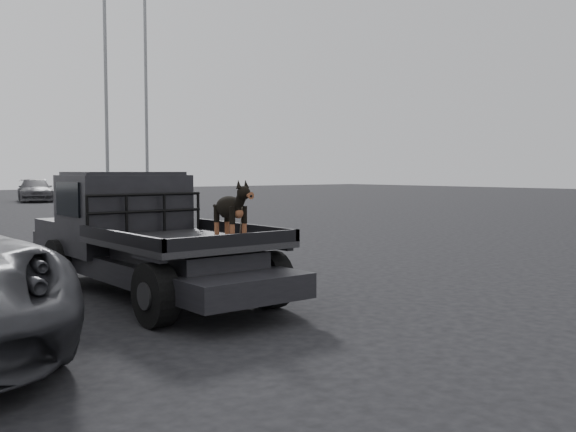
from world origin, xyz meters
TOP-DOWN VIEW (x-y plane):
  - ground at (0.00, 0.00)m, footprint 120.00×120.00m
  - flatbed_ute at (-0.10, 2.49)m, footprint 2.00×5.40m
  - ute_cab at (-0.10, 3.44)m, footprint 1.72×1.30m
  - headache_rack at (-0.10, 2.69)m, footprint 1.80×0.08m
  - dog at (0.22, 0.94)m, footprint 0.32×0.60m
  - distant_car_b at (7.87, 33.61)m, footprint 2.92×4.93m
  - floodlight_mid at (9.53, 26.75)m, footprint 1.08×0.28m
  - floodlight_far at (12.78, 28.67)m, footprint 1.08×0.28m

SIDE VIEW (x-z plane):
  - ground at x=0.00m, z-range 0.00..0.00m
  - flatbed_ute at x=-0.10m, z-range 0.00..0.92m
  - distant_car_b at x=7.87m, z-range 0.00..1.34m
  - headache_rack at x=-0.10m, z-range 0.92..1.47m
  - dog at x=0.22m, z-range 0.92..1.66m
  - ute_cab at x=-0.10m, z-range 0.92..1.80m
  - floodlight_far at x=12.78m, z-range 0.60..13.95m
  - floodlight_mid at x=9.53m, z-range 0.60..15.23m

